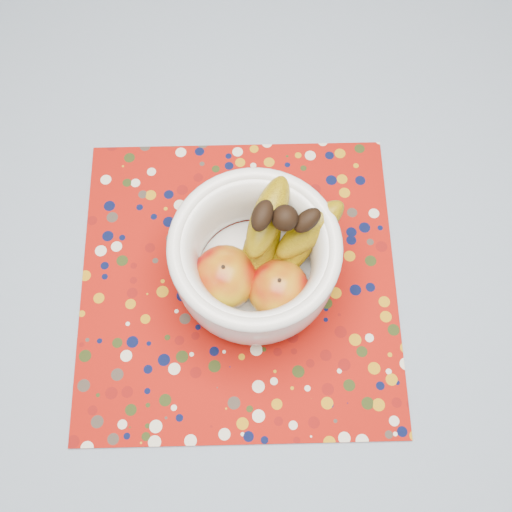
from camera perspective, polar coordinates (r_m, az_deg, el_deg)
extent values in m
plane|color=#2D2826|center=(1.61, 1.95, -7.85)|extent=(4.00, 4.00, 0.00)
cube|color=brown|center=(0.91, 3.42, 2.50)|extent=(1.20, 1.20, 0.04)
cylinder|color=brown|center=(1.61, -10.98, 19.18)|extent=(0.06, 0.06, 0.71)
cube|color=slate|center=(0.89, 3.51, 3.13)|extent=(1.32, 1.32, 0.01)
cube|color=#910F07|center=(0.85, -1.66, -2.42)|extent=(0.56, 0.56, 0.00)
cylinder|color=white|center=(0.84, -0.10, -2.01)|extent=(0.11, 0.11, 0.01)
cylinder|color=white|center=(0.83, -0.11, -1.77)|extent=(0.16, 0.16, 0.01)
torus|color=white|center=(0.73, -0.12, 0.92)|extent=(0.22, 0.22, 0.02)
ellipsoid|color=#7C0805|center=(0.78, -3.00, -2.01)|extent=(0.09, 0.09, 0.08)
ellipsoid|color=#7C0805|center=(0.78, 2.15, -3.18)|extent=(0.08, 0.08, 0.07)
sphere|color=black|center=(0.71, 2.78, 3.64)|extent=(0.03, 0.03, 0.03)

